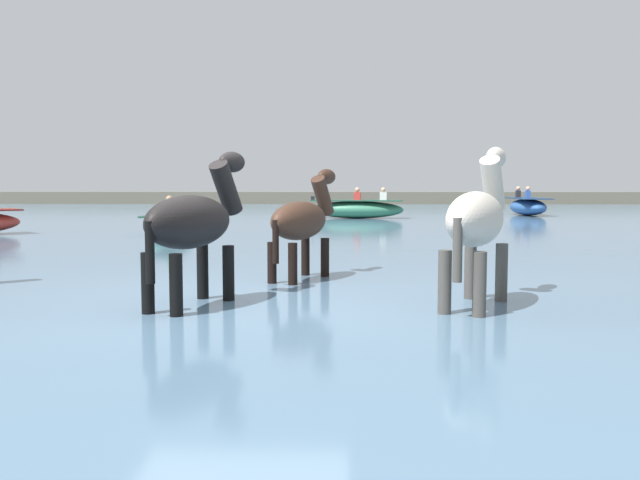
{
  "coord_description": "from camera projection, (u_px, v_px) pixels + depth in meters",
  "views": [
    {
      "loc": [
        1.14,
        -7.21,
        1.6
      ],
      "look_at": [
        0.86,
        2.23,
        0.84
      ],
      "focal_mm": 38.09,
      "sensor_mm": 36.0,
      "label": 1
    }
  ],
  "objects": [
    {
      "name": "water_surface",
      "position": [
        295.0,
        241.0,
        17.29
      ],
      "size": [
        90.0,
        90.0,
        0.34
      ],
      "primitive_type": "cube",
      "color": "slate",
      "rests_on": "ground"
    },
    {
      "name": "boat_mid_channel",
      "position": [
        528.0,
        206.0,
        28.42
      ],
      "size": [
        1.28,
        3.43,
        1.21
      ],
      "color": "#28518E",
      "rests_on": "water_surface"
    },
    {
      "name": "ground_plane",
      "position": [
        235.0,
        333.0,
        7.35
      ],
      "size": [
        120.0,
        120.0,
        0.0
      ],
      "primitive_type": "plane",
      "color": "#756B56"
    },
    {
      "name": "horse_lead_dark_bay",
      "position": [
        302.0,
        224.0,
        9.1
      ],
      "size": [
        1.01,
        1.64,
        1.83
      ],
      "color": "#382319",
      "rests_on": "ground"
    },
    {
      "name": "horse_trailing_black",
      "position": [
        194.0,
        226.0,
        7.08
      ],
      "size": [
        0.98,
        1.8,
        1.98
      ],
      "color": "black",
      "rests_on": "ground"
    },
    {
      "name": "boat_far_inshore",
      "position": [
        357.0,
        209.0,
        25.79
      ],
      "size": [
        3.67,
        1.63,
        1.18
      ],
      "color": "#337556",
      "rests_on": "water_surface"
    },
    {
      "name": "boat_distant_east",
      "position": [
        168.0,
        224.0,
        17.47
      ],
      "size": [
        0.92,
        2.68,
        1.0
      ],
      "color": "#337556",
      "rests_on": "water_surface"
    },
    {
      "name": "horse_flank_pinto",
      "position": [
        477.0,
        223.0,
        7.06
      ],
      "size": [
        1.1,
        1.82,
        2.04
      ],
      "color": "beige",
      "rests_on": "ground"
    },
    {
      "name": "far_shoreline",
      "position": [
        323.0,
        200.0,
        45.88
      ],
      "size": [
        80.0,
        2.4,
        1.14
      ],
      "primitive_type": "cube",
      "color": "#605B4C",
      "rests_on": "ground"
    }
  ]
}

